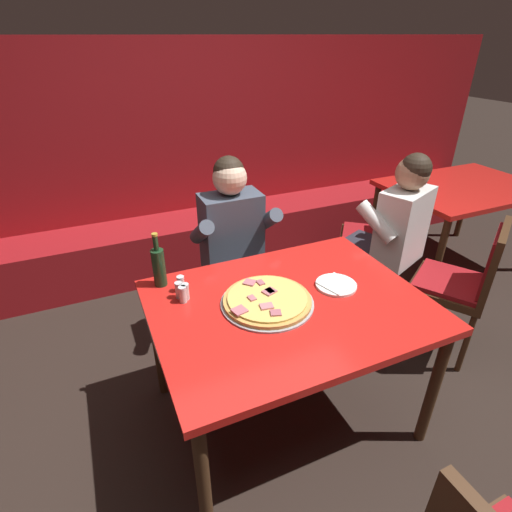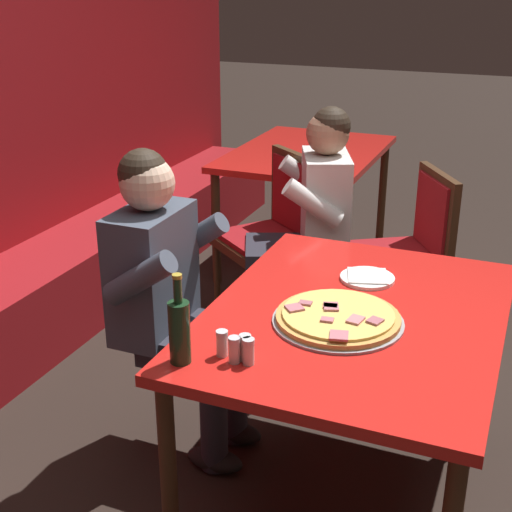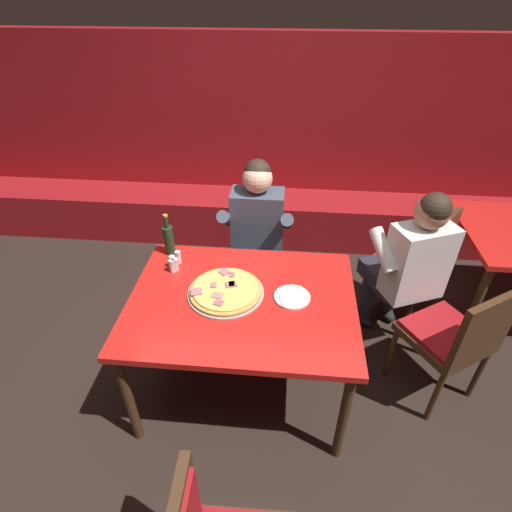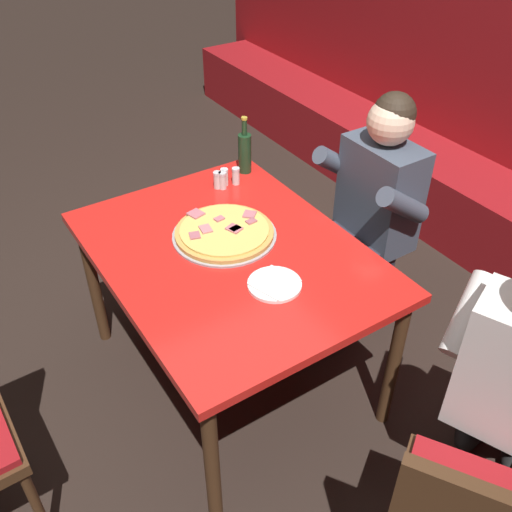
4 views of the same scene
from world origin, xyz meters
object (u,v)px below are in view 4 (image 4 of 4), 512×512
pizza (224,232)px  shaker_black_pepper (217,181)px  shaker_parmesan (223,181)px  beer_bottle (245,152)px  shaker_red_pepper_flakes (224,178)px  plate_white_paper (275,284)px  shaker_oregano (236,177)px  diner_seated_blue_shirt (364,212)px  main_dining_table (230,265)px

pizza → shaker_black_pepper: (-0.36, 0.18, 0.02)m
shaker_parmesan → shaker_black_pepper: bearing=-133.6°
beer_bottle → shaker_red_pepper_flakes: beer_bottle is taller
shaker_black_pepper → beer_bottle: bearing=108.4°
beer_bottle → shaker_red_pepper_flakes: bearing=-69.2°
shaker_parmesan → shaker_black_pepper: 0.03m
plate_white_paper → shaker_parmesan: 0.76m
shaker_oregano → shaker_red_pepper_flakes: (-0.02, -0.05, 0.00)m
shaker_black_pepper → pizza: bearing=-25.8°
pizza → shaker_oregano: shaker_oregano is taller
pizza → shaker_red_pepper_flakes: 0.43m
pizza → beer_bottle: beer_bottle is taller
shaker_black_pepper → diner_seated_blue_shirt: diner_seated_blue_shirt is taller
pizza → shaker_parmesan: shaker_parmesan is taller
shaker_red_pepper_flakes → shaker_parmesan: 0.04m
shaker_parmesan → plate_white_paper: bearing=-15.2°
shaker_red_pepper_flakes → diner_seated_blue_shirt: 0.69m
main_dining_table → shaker_red_pepper_flakes: (-0.47, 0.26, 0.12)m
beer_bottle → plate_white_paper: bearing=-24.9°
shaker_red_pepper_flakes → shaker_parmesan: (0.03, -0.03, 0.00)m
pizza → shaker_parmesan: bearing=150.7°
pizza → shaker_black_pepper: shaker_black_pepper is taller
main_dining_table → shaker_parmesan: bearing=152.7°
beer_bottle → shaker_parmesan: beer_bottle is taller
diner_seated_blue_shirt → main_dining_table: bearing=-91.1°
plate_white_paper → shaker_black_pepper: bearing=166.4°
pizza → shaker_oregano: bearing=142.1°
plate_white_paper → diner_seated_blue_shirt: (-0.27, 0.71, -0.07)m
main_dining_table → diner_seated_blue_shirt: bearing=88.9°
main_dining_table → shaker_oregano: bearing=145.7°
shaker_parmesan → diner_seated_blue_shirt: (0.46, 0.51, -0.10)m
shaker_red_pepper_flakes → shaker_black_pepper: size_ratio=1.00×
shaker_black_pepper → diner_seated_blue_shirt: bearing=47.7°
main_dining_table → pizza: 0.14m
shaker_oregano → main_dining_table: bearing=-34.3°
shaker_red_pepper_flakes → shaker_parmesan: size_ratio=1.00×
main_dining_table → shaker_parmesan: 0.52m
shaker_red_pepper_flakes → diner_seated_blue_shirt: bearing=44.8°
shaker_oregano → beer_bottle: bearing=128.3°
shaker_oregano → shaker_red_pepper_flakes: 0.06m
beer_bottle → shaker_black_pepper: (0.07, -0.20, -0.07)m
shaker_red_pepper_flakes → shaker_parmesan: bearing=-44.9°
plate_white_paper → beer_bottle: size_ratio=0.72×
beer_bottle → shaker_oregano: beer_bottle is taller
main_dining_table → plate_white_paper: (0.29, 0.03, 0.09)m
beer_bottle → diner_seated_blue_shirt: diner_seated_blue_shirt is taller
plate_white_paper → shaker_black_pepper: 0.77m
shaker_oregano → shaker_parmesan: 0.08m
main_dining_table → beer_bottle: size_ratio=4.48×
main_dining_table → pizza: (-0.10, 0.04, 0.10)m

